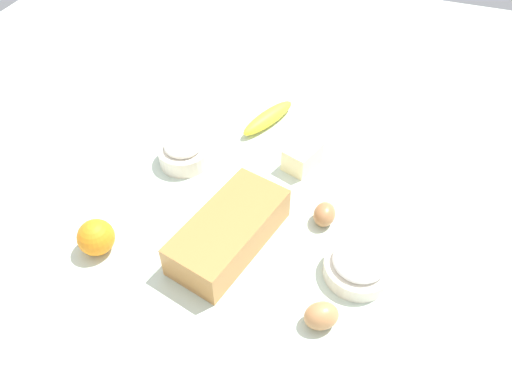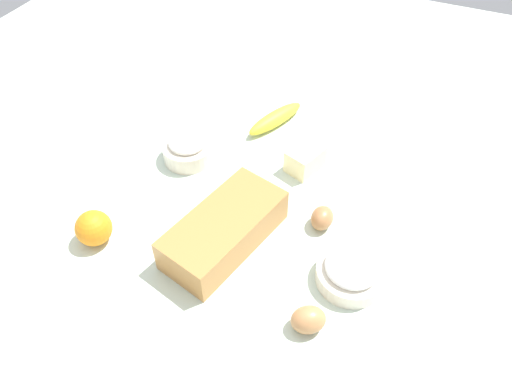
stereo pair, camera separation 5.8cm
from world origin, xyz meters
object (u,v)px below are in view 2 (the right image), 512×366
(sugar_bowl, at_px, (351,271))
(egg_beside_bowl, at_px, (308,320))
(flour_bowl, at_px, (188,149))
(loaf_pan, at_px, (224,229))
(orange_fruit, at_px, (94,228))
(egg_near_butter, at_px, (322,218))
(banana, at_px, (275,119))
(butter_block, at_px, (305,159))

(sugar_bowl, xyz_separation_m, egg_beside_bowl, (0.13, -0.04, -0.00))
(flour_bowl, bearing_deg, loaf_pan, 45.15)
(sugar_bowl, bearing_deg, orange_fruit, -77.03)
(egg_near_butter, bearing_deg, flour_bowl, -101.12)
(banana, height_order, orange_fruit, orange_fruit)
(loaf_pan, relative_size, sugar_bowl, 2.20)
(banana, xyz_separation_m, butter_block, (0.13, 0.13, 0.01))
(loaf_pan, distance_m, butter_block, 0.30)
(flour_bowl, height_order, sugar_bowl, flour_bowl)
(loaf_pan, bearing_deg, flour_bowl, -120.67)
(banana, bearing_deg, sugar_bowl, 39.01)
(flour_bowl, relative_size, egg_near_butter, 2.05)
(orange_fruit, xyz_separation_m, egg_beside_bowl, (0.01, 0.48, -0.01))
(orange_fruit, bearing_deg, butter_block, 139.73)
(egg_beside_bowl, bearing_deg, butter_block, -159.45)
(sugar_bowl, distance_m, butter_block, 0.33)
(flour_bowl, bearing_deg, sugar_bowl, 68.48)
(butter_block, distance_m, egg_near_butter, 0.19)
(flour_bowl, relative_size, egg_beside_bowl, 1.90)
(sugar_bowl, bearing_deg, egg_near_butter, -139.27)
(sugar_bowl, height_order, butter_block, sugar_bowl)
(loaf_pan, xyz_separation_m, butter_block, (-0.29, 0.08, -0.01))
(sugar_bowl, distance_m, egg_beside_bowl, 0.14)
(egg_beside_bowl, bearing_deg, egg_near_butter, -167.33)
(egg_near_butter, bearing_deg, banana, -141.69)
(sugar_bowl, xyz_separation_m, egg_near_butter, (-0.11, -0.10, -0.00))
(loaf_pan, height_order, sugar_bowl, loaf_pan)
(loaf_pan, bearing_deg, banana, -158.40)
(egg_near_butter, bearing_deg, loaf_pan, -53.85)
(sugar_bowl, distance_m, egg_near_butter, 0.15)
(flour_bowl, bearing_deg, egg_near_butter, 78.88)
(butter_block, height_order, egg_near_butter, butter_block)
(egg_beside_bowl, bearing_deg, loaf_pan, -117.12)
(banana, xyz_separation_m, egg_beside_bowl, (0.53, 0.28, 0.01))
(orange_fruit, bearing_deg, loaf_pan, 112.72)
(egg_near_butter, height_order, egg_beside_bowl, egg_beside_bowl)
(flour_bowl, height_order, banana, flour_bowl)
(sugar_bowl, height_order, orange_fruit, orange_fruit)
(egg_near_butter, bearing_deg, orange_fruit, -61.39)
(egg_near_butter, bearing_deg, butter_block, -148.78)
(banana, relative_size, egg_near_butter, 3.10)
(loaf_pan, relative_size, flour_bowl, 2.42)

